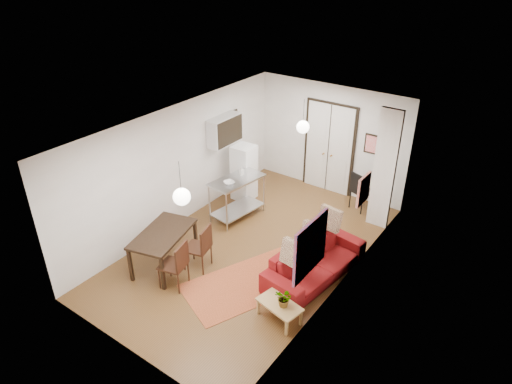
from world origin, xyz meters
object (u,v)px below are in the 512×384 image
Objects in this scene: sofa at (315,262)px; dining_chair_far at (176,258)px; black_side_chair at (365,186)px; kitchen_counter at (237,192)px; coffee_table at (279,306)px; dining_table at (163,236)px; fridge at (244,172)px; dining_chair_near at (200,241)px.

sofa is 2.35× the size of dining_chair_far.
kitchen_counter is at bearing 63.93° from black_side_chair.
dining_table reaches higher than coffee_table.
coffee_table is at bearing 83.40° from dining_chair_far.
dining_table is (-2.72, -1.50, 0.38)m from sofa.
dining_chair_far is 0.99× the size of black_side_chair.
fridge is (-0.43, 0.86, 0.05)m from kitchen_counter.
kitchen_counter is at bearing -63.41° from fridge.
dining_table is at bearing 83.13° from black_side_chair.
kitchen_counter is (-2.67, 0.92, 0.35)m from sofa.
dining_chair_far is at bearing 137.51° from sofa.
dining_table is 1.60× the size of black_side_chair.
black_side_chair is at bearing 14.21° from sofa.
sofa is 2.38m from dining_chair_near.
fridge reaches higher than kitchen_counter.
coffee_table is 2.24m from dining_chair_far.
coffee_table is (0.08, -1.44, -0.03)m from sofa.
dining_table is at bearing -83.20° from kitchen_counter.
kitchen_counter reaches higher than coffee_table.
sofa is at bearing 28.88° from dining_table.
dining_table reaches higher than sofa.
sofa is 2.76m from dining_chair_far.
coffee_table is at bearing 1.17° from dining_table.
sofa is 1.60× the size of fridge.
fridge is at bearing 68.27° from sofa.
black_side_chair is (2.38, 4.64, -0.12)m from dining_table.
dining_chair_near is at bearing -66.39° from kitchen_counter.
sofa is 2.35× the size of dining_chair_near.
kitchen_counter reaches higher than dining_chair_far.
kitchen_counter is 1.43× the size of dining_chair_near.
kitchen_counter is 1.43× the size of dining_chair_far.
sofa is 2.67× the size of coffee_table.
fridge reaches higher than coffee_table.
black_side_chair is at bearing 62.86° from dining_table.
fridge is 1.47× the size of dining_chair_near.
black_side_chair is at bearing 95.24° from coffee_table.
coffee_table is 0.62× the size of kitchen_counter.
coffee_table is 4.61m from black_side_chair.
dining_chair_far reaches higher than coffee_table.
kitchen_counter is at bearing 177.13° from dining_chair_far.
sofa is 1.45m from coffee_table.
dining_table is at bearing -178.83° from coffee_table.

